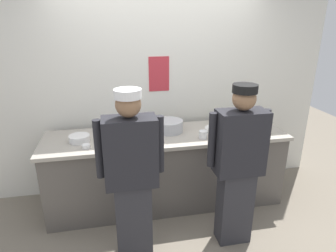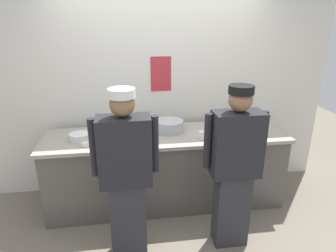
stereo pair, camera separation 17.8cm
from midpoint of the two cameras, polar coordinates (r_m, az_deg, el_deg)
ground_plane at (r=3.48m, az=2.13°, el=-17.88°), size 9.00×9.00×0.00m
wall_back at (r=3.72m, az=-0.09°, el=8.14°), size 4.35×0.11×2.74m
prep_counter at (r=3.56m, az=1.08°, el=-8.27°), size 2.77×0.76×0.89m
chef_near_left at (r=2.62m, az=-6.21°, el=-9.13°), size 0.59×0.24×1.62m
chef_center at (r=2.84m, az=14.58°, el=-7.42°), size 0.59×0.24×1.61m
plate_stack_front at (r=3.33m, az=-15.31°, el=-2.00°), size 0.22×0.22×0.07m
plate_stack_rear at (r=3.48m, az=10.62°, el=-0.89°), size 0.24×0.24×0.05m
mixing_bowl_steel at (r=3.44m, az=1.72°, el=0.00°), size 0.33×0.33×0.13m
sheet_tray at (r=3.31m, az=-5.06°, el=-1.98°), size 0.49×0.38×0.02m
squeeze_bottle_primary at (r=3.62m, az=12.61°, el=0.89°), size 0.06×0.06×0.19m
squeeze_bottle_secondary at (r=3.62m, az=18.22°, el=0.31°), size 0.06×0.06×0.18m
squeeze_bottle_spare at (r=3.46m, az=19.61°, el=-0.63°), size 0.06×0.06×0.20m
ramekin_red_sauce at (r=3.16m, az=-14.21°, el=-3.46°), size 0.08×0.08×0.04m
ramekin_orange_sauce at (r=3.74m, az=16.71°, el=0.08°), size 0.11×0.11×0.04m
deli_cup at (r=3.26m, az=8.23°, el=-1.81°), size 0.09×0.09×0.09m
chefs_knife at (r=3.57m, az=15.33°, el=-1.07°), size 0.28×0.03×0.02m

